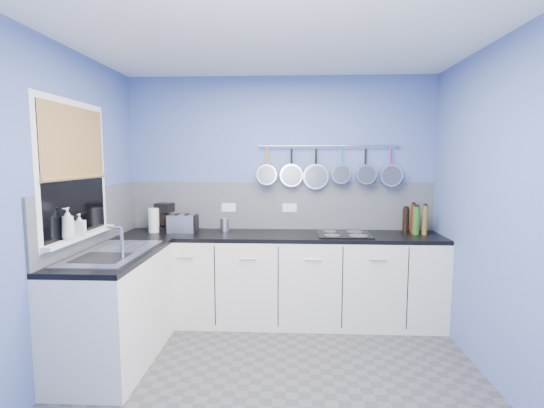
# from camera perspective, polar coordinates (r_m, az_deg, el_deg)

# --- Properties ---
(floor) EXTENTS (3.20, 3.00, 0.02)m
(floor) POSITION_cam_1_polar(r_m,az_deg,el_deg) (3.24, 0.25, -24.33)
(floor) COLOR #47474C
(floor) RESTS_ON ground
(ceiling) EXTENTS (3.20, 3.00, 0.02)m
(ceiling) POSITION_cam_1_polar(r_m,az_deg,el_deg) (2.92, 0.28, 23.61)
(ceiling) COLOR white
(ceiling) RESTS_ON ground
(wall_back) EXTENTS (3.20, 0.02, 2.50)m
(wall_back) POSITION_cam_1_polar(r_m,az_deg,el_deg) (4.31, 1.16, 1.11)
(wall_back) COLOR #4F64A8
(wall_back) RESTS_ON ground
(wall_front) EXTENTS (3.20, 0.02, 2.50)m
(wall_front) POSITION_cam_1_polar(r_m,az_deg,el_deg) (1.34, -2.68, -10.76)
(wall_front) COLOR #4F64A8
(wall_front) RESTS_ON ground
(wall_left) EXTENTS (0.02, 3.00, 2.50)m
(wall_left) POSITION_cam_1_polar(r_m,az_deg,el_deg) (3.30, -28.87, -1.29)
(wall_left) COLOR #4F64A8
(wall_left) RESTS_ON ground
(wall_right) EXTENTS (0.02, 3.00, 2.50)m
(wall_right) POSITION_cam_1_polar(r_m,az_deg,el_deg) (3.18, 30.65, -1.66)
(wall_right) COLOR #4F64A8
(wall_right) RESTS_ON ground
(backsplash_back) EXTENTS (3.20, 0.02, 0.50)m
(backsplash_back) POSITION_cam_1_polar(r_m,az_deg,el_deg) (4.30, 1.15, -0.24)
(backsplash_back) COLOR gray
(backsplash_back) RESTS_ON wall_back
(backsplash_left) EXTENTS (0.02, 1.80, 0.50)m
(backsplash_left) POSITION_cam_1_polar(r_m,az_deg,el_deg) (3.83, -23.81, -1.61)
(backsplash_left) COLOR gray
(backsplash_left) RESTS_ON wall_left
(cabinet_run_back) EXTENTS (3.20, 0.60, 0.86)m
(cabinet_run_back) POSITION_cam_1_polar(r_m,az_deg,el_deg) (4.17, 1.01, -10.58)
(cabinet_run_back) COLOR silver
(cabinet_run_back) RESTS_ON ground
(worktop_back) EXTENTS (3.20, 0.60, 0.04)m
(worktop_back) POSITION_cam_1_polar(r_m,az_deg,el_deg) (4.06, 1.02, -4.50)
(worktop_back) COLOR black
(worktop_back) RESTS_ON cabinet_run_back
(cabinet_run_left) EXTENTS (0.60, 1.20, 0.86)m
(cabinet_run_left) POSITION_cam_1_polar(r_m,az_deg,el_deg) (3.61, -21.26, -13.75)
(cabinet_run_left) COLOR silver
(cabinet_run_left) RESTS_ON ground
(worktop_left) EXTENTS (0.60, 1.20, 0.04)m
(worktop_left) POSITION_cam_1_polar(r_m,az_deg,el_deg) (3.48, -21.56, -6.77)
(worktop_left) COLOR black
(worktop_left) RESTS_ON cabinet_run_left
(window_frame) EXTENTS (0.01, 1.00, 1.10)m
(window_frame) POSITION_cam_1_polar(r_m,az_deg,el_deg) (3.52, -26.09, 4.18)
(window_frame) COLOR white
(window_frame) RESTS_ON wall_left
(window_glass) EXTENTS (0.01, 0.90, 1.00)m
(window_glass) POSITION_cam_1_polar(r_m,az_deg,el_deg) (3.52, -26.02, 4.18)
(window_glass) COLOR black
(window_glass) RESTS_ON wall_left
(bamboo_blind) EXTENTS (0.01, 0.90, 0.55)m
(bamboo_blind) POSITION_cam_1_polar(r_m,az_deg,el_deg) (3.52, -26.08, 7.85)
(bamboo_blind) COLOR tan
(bamboo_blind) RESTS_ON wall_left
(window_sill) EXTENTS (0.10, 0.98, 0.03)m
(window_sill) POSITION_cam_1_polar(r_m,az_deg,el_deg) (3.56, -25.33, -4.11)
(window_sill) COLOR white
(window_sill) RESTS_ON wall_left
(sink_unit) EXTENTS (0.50, 0.95, 0.01)m
(sink_unit) POSITION_cam_1_polar(r_m,az_deg,el_deg) (3.48, -21.57, -6.39)
(sink_unit) COLOR silver
(sink_unit) RESTS_ON worktop_left
(mixer_tap) EXTENTS (0.12, 0.08, 0.26)m
(mixer_tap) POSITION_cam_1_polar(r_m,az_deg,el_deg) (3.23, -20.39, -5.02)
(mixer_tap) COLOR silver
(mixer_tap) RESTS_ON worktop_left
(socket_left) EXTENTS (0.15, 0.01, 0.09)m
(socket_left) POSITION_cam_1_polar(r_m,az_deg,el_deg) (4.34, -6.13, -0.48)
(socket_left) COLOR white
(socket_left) RESTS_ON backsplash_back
(socket_right) EXTENTS (0.15, 0.01, 0.09)m
(socket_right) POSITION_cam_1_polar(r_m,az_deg,el_deg) (4.29, 2.48, -0.53)
(socket_right) COLOR white
(socket_right) RESTS_ON backsplash_back
(pot_rail) EXTENTS (1.45, 0.02, 0.02)m
(pot_rail) POSITION_cam_1_polar(r_m,az_deg,el_deg) (4.25, 7.97, 8.12)
(pot_rail) COLOR silver
(pot_rail) RESTS_ON wall_back
(soap_bottle_a) EXTENTS (0.11, 0.11, 0.24)m
(soap_bottle_a) POSITION_cam_1_polar(r_m,az_deg,el_deg) (3.35, -26.83, -2.48)
(soap_bottle_a) COLOR white
(soap_bottle_a) RESTS_ON window_sill
(soap_bottle_b) EXTENTS (0.09, 0.09, 0.17)m
(soap_bottle_b) POSITION_cam_1_polar(r_m,az_deg,el_deg) (3.50, -25.49, -2.63)
(soap_bottle_b) COLOR white
(soap_bottle_b) RESTS_ON window_sill
(paper_towel) EXTENTS (0.14, 0.14, 0.25)m
(paper_towel) POSITION_cam_1_polar(r_m,az_deg,el_deg) (4.29, -16.33, -2.22)
(paper_towel) COLOR white
(paper_towel) RESTS_ON worktop_back
(coffee_maker) EXTENTS (0.20, 0.22, 0.29)m
(coffee_maker) POSITION_cam_1_polar(r_m,az_deg,el_deg) (4.33, -14.96, -1.83)
(coffee_maker) COLOR black
(coffee_maker) RESTS_ON worktop_back
(toaster) EXTENTS (0.28, 0.17, 0.18)m
(toaster) POSITION_cam_1_polar(r_m,az_deg,el_deg) (4.22, -12.51, -2.70)
(toaster) COLOR silver
(toaster) RESTS_ON worktop_back
(canister) EXTENTS (0.11, 0.11, 0.13)m
(canister) POSITION_cam_1_polar(r_m,az_deg,el_deg) (4.24, -6.67, -2.91)
(canister) COLOR silver
(canister) RESTS_ON worktop_back
(hob) EXTENTS (0.52, 0.45, 0.01)m
(hob) POSITION_cam_1_polar(r_m,az_deg,el_deg) (4.07, 10.07, -4.20)
(hob) COLOR black
(hob) RESTS_ON worktop_back
(pan_0) EXTENTS (0.21, 0.11, 0.40)m
(pan_0) POSITION_cam_1_polar(r_m,az_deg,el_deg) (4.23, -0.69, 5.48)
(pan_0) COLOR silver
(pan_0) RESTS_ON pot_rail
(pan_1) EXTENTS (0.23, 0.06, 0.42)m
(pan_1) POSITION_cam_1_polar(r_m,az_deg,el_deg) (4.23, 2.76, 5.34)
(pan_1) COLOR silver
(pan_1) RESTS_ON pot_rail
(pan_2) EXTENTS (0.26, 0.05, 0.45)m
(pan_2) POSITION_cam_1_polar(r_m,az_deg,el_deg) (4.23, 6.22, 5.14)
(pan_2) COLOR silver
(pan_2) RESTS_ON pot_rail
(pan_3) EXTENTS (0.20, 0.09, 0.39)m
(pan_3) POSITION_cam_1_polar(r_m,az_deg,el_deg) (4.25, 9.65, 5.47)
(pan_3) COLOR silver
(pan_3) RESTS_ON pot_rail
(pan_4) EXTENTS (0.20, 0.10, 0.39)m
(pan_4) POSITION_cam_1_polar(r_m,az_deg,el_deg) (4.29, 13.04, 5.38)
(pan_4) COLOR silver
(pan_4) RESTS_ON pot_rail
(pan_5) EXTENTS (0.22, 0.10, 0.41)m
(pan_5) POSITION_cam_1_polar(r_m,az_deg,el_deg) (4.34, 16.34, 5.16)
(pan_5) COLOR silver
(pan_5) RESTS_ON pot_rail
(condiment_0) EXTENTS (0.06, 0.06, 0.11)m
(condiment_0) POSITION_cam_1_polar(r_m,az_deg,el_deg) (4.37, 20.66, -3.14)
(condiment_0) COLOR #3F721E
(condiment_0) RESTS_ON worktop_back
(condiment_1) EXTENTS (0.05, 0.05, 0.29)m
(condiment_1) POSITION_cam_1_polar(r_m,az_deg,el_deg) (4.32, 19.28, -1.97)
(condiment_1) COLOR #4C190C
(condiment_1) RESTS_ON worktop_back
(condiment_2) EXTENTS (0.07, 0.07, 0.25)m
(condiment_2) POSITION_cam_1_polar(r_m,az_deg,el_deg) (4.32, 18.33, -2.21)
(condiment_2) COLOR black
(condiment_2) RESTS_ON worktop_back
(condiment_3) EXTENTS (0.05, 0.05, 0.29)m
(condiment_3) POSITION_cam_1_polar(r_m,az_deg,el_deg) (4.25, 20.75, -2.15)
(condiment_3) COLOR brown
(condiment_3) RESTS_ON worktop_back
(condiment_4) EXTENTS (0.06, 0.06, 0.28)m
(condiment_4) POSITION_cam_1_polar(r_m,az_deg,el_deg) (4.25, 19.67, -2.22)
(condiment_4) COLOR #265919
(condiment_4) RESTS_ON worktop_back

